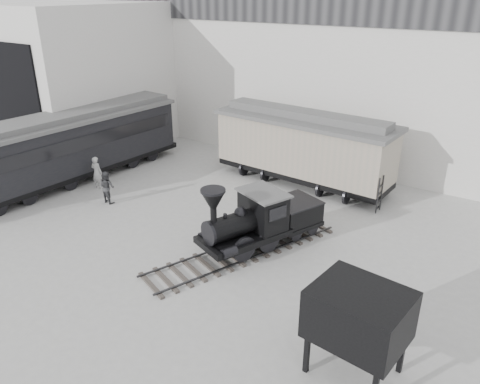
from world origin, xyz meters
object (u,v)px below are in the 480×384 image
Objects in this scene: boxcar at (303,146)px; passenger_coach at (78,144)px; locomotive at (257,223)px; visitor_a at (97,172)px; visitor_b at (107,187)px; coal_hopper at (358,321)px.

boxcar reaches higher than passenger_coach.
visitor_a is at bearing -162.38° from locomotive.
visitor_b is (1.86, -0.96, -0.06)m from visitor_a.
locomotive is 12.31m from passenger_coach.
boxcar reaches higher than visitor_a.
locomotive is 5.35× the size of visitor_b.
passenger_coach is at bearing -164.14° from locomotive.
passenger_coach reaches higher than visitor_a.
locomotive is 7.23m from coal_hopper.
locomotive is 0.87× the size of boxcar.
coal_hopper is at bearing -15.16° from locomotive.
passenger_coach is (-12.23, 1.14, 0.83)m from locomotive.
visitor_a is at bearing -10.47° from passenger_coach.
visitor_b is 0.61× the size of coal_hopper.
visitor_a is 16.92m from coal_hopper.
boxcar is 3.72× the size of coal_hopper.
visitor_b is at bearing -16.97° from passenger_coach.
coal_hopper is at bearing 168.25° from visitor_b.
passenger_coach is 18.83m from coal_hopper.
passenger_coach reaches higher than locomotive.
visitor_b is at bearing -156.69° from locomotive.
passenger_coach is (-10.60, -6.17, -0.15)m from boxcar.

